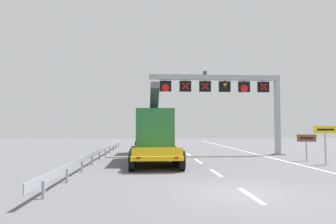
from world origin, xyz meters
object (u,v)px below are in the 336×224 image
Objects in this scene: heavy_haul_truck_yellow at (153,132)px; exit_sign_yellow at (325,135)px; overhead_lane_gantry at (230,90)px; tourist_info_sign_brown at (307,141)px.

heavy_haul_truck_yellow is 5.75× the size of exit_sign_yellow.
tourist_info_sign_brown is at bearing -49.06° from overhead_lane_gantry.
heavy_haul_truck_yellow is at bearing -163.13° from overhead_lane_gantry.
exit_sign_yellow is (10.86, -5.23, -0.12)m from heavy_haul_truck_yellow.
tourist_info_sign_brown is at bearing -14.31° from heavy_haul_truck_yellow.
overhead_lane_gantry is 9.16m from exit_sign_yellow.
tourist_info_sign_brown is (0.04, 2.45, -0.46)m from exit_sign_yellow.
heavy_haul_truck_yellow is (-6.73, -2.04, -3.62)m from overhead_lane_gantry.
heavy_haul_truck_yellow is 12.06m from exit_sign_yellow.
exit_sign_yellow is at bearing -91.03° from tourist_info_sign_brown.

